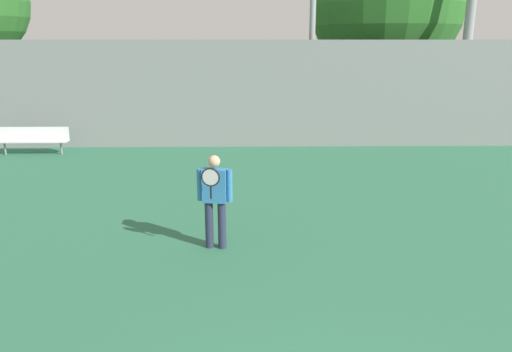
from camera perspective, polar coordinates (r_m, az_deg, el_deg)
tennis_player at (r=8.43m, az=-4.73°, el=-2.31°), size 0.60×0.44×1.64m
bench_courtside_far at (r=17.15m, az=-24.12°, el=4.02°), size 2.19×0.40×0.85m
back_fence at (r=16.64m, az=2.07°, el=9.29°), size 30.16×0.06×3.49m
tree_dark_dense at (r=20.70m, az=14.70°, el=18.35°), size 5.80×5.80×7.67m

